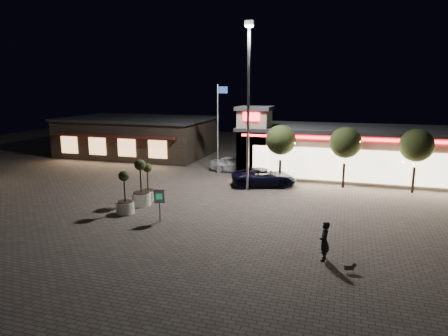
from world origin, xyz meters
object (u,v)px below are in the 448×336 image
(planter_left, at_px, (148,189))
(planter_mid, at_px, (125,200))
(pedestrian, at_px, (324,241))
(valet_sign, at_px, (159,199))
(white_sedan, at_px, (233,164))
(pickup_truck, at_px, (264,177))

(planter_left, distance_m, planter_mid, 3.04)
(pedestrian, height_order, valet_sign, valet_sign)
(white_sedan, relative_size, pedestrian, 2.29)
(pickup_truck, relative_size, planter_left, 1.95)
(pedestrian, bearing_deg, white_sedan, -146.92)
(white_sedan, distance_m, pedestrian, 19.44)
(pedestrian, xyz_separation_m, valet_sign, (-9.56, 2.61, 0.46))
(white_sedan, distance_m, planter_mid, 14.14)
(pickup_truck, bearing_deg, white_sedan, 21.50)
(planter_mid, xyz_separation_m, valet_sign, (2.74, -0.74, 0.53))
(pickup_truck, relative_size, white_sedan, 1.23)
(white_sedan, height_order, valet_sign, valet_sign)
(planter_left, bearing_deg, planter_mid, -89.74)
(pickup_truck, height_order, planter_mid, planter_mid)
(valet_sign, bearing_deg, pickup_truck, 67.95)
(white_sedan, height_order, planter_left, planter_left)
(pickup_truck, xyz_separation_m, valet_sign, (-4.14, -10.21, 0.66))
(pickup_truck, xyz_separation_m, pedestrian, (5.42, -12.82, 0.20))
(pedestrian, distance_m, valet_sign, 9.92)
(white_sedan, bearing_deg, planter_left, 169.74)
(planter_mid, bearing_deg, valet_sign, -15.06)
(white_sedan, distance_m, planter_left, 11.20)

